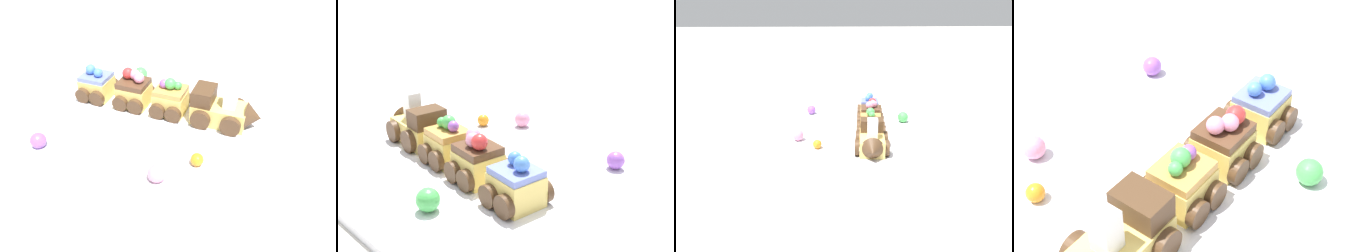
# 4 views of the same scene
# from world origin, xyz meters

# --- Properties ---
(ground_plane) EXTENTS (10.00, 10.00, 0.00)m
(ground_plane) POSITION_xyz_m (0.00, 0.00, 0.00)
(ground_plane) COLOR beige
(display_board) EXTENTS (0.71, 0.45, 0.01)m
(display_board) POSITION_xyz_m (0.00, 0.00, 0.01)
(display_board) COLOR white
(display_board) RESTS_ON ground_plane
(cake_train_locomotive) EXTENTS (0.12, 0.08, 0.08)m
(cake_train_locomotive) POSITION_xyz_m (0.11, 0.03, 0.04)
(cake_train_locomotive) COLOR #EACC66
(cake_train_locomotive) RESTS_ON display_board
(cake_car_caramel) EXTENTS (0.07, 0.08, 0.07)m
(cake_car_caramel) POSITION_xyz_m (0.01, 0.04, 0.04)
(cake_car_caramel) COLOR #EACC66
(cake_car_caramel) RESTS_ON display_board
(cake_car_chocolate) EXTENTS (0.07, 0.08, 0.07)m
(cake_car_chocolate) POSITION_xyz_m (-0.06, 0.05, 0.04)
(cake_car_chocolate) COLOR #EACC66
(cake_car_chocolate) RESTS_ON display_board
(cake_car_blueberry) EXTENTS (0.07, 0.08, 0.07)m
(cake_car_blueberry) POSITION_xyz_m (-0.14, 0.06, 0.04)
(cake_car_blueberry) COLOR #EACC66
(cake_car_blueberry) RESTS_ON display_board
(gumball_pink) EXTENTS (0.03, 0.03, 0.03)m
(gumball_pink) POSITION_xyz_m (0.04, -0.13, 0.03)
(gumball_pink) COLOR pink
(gumball_pink) RESTS_ON display_board
(gumball_orange) EXTENTS (0.02, 0.02, 0.02)m
(gumball_orange) POSITION_xyz_m (0.09, -0.09, 0.02)
(gumball_orange) COLOR orange
(gumball_orange) RESTS_ON display_board
(gumball_purple) EXTENTS (0.03, 0.03, 0.03)m
(gumball_purple) POSITION_xyz_m (-0.17, -0.11, 0.02)
(gumball_purple) COLOR #9956C6
(gumball_purple) RESTS_ON display_board
(gumball_green) EXTENTS (0.03, 0.03, 0.03)m
(gumball_green) POSITION_xyz_m (-0.08, 0.14, 0.03)
(gumball_green) COLOR #4CBC56
(gumball_green) RESTS_ON display_board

